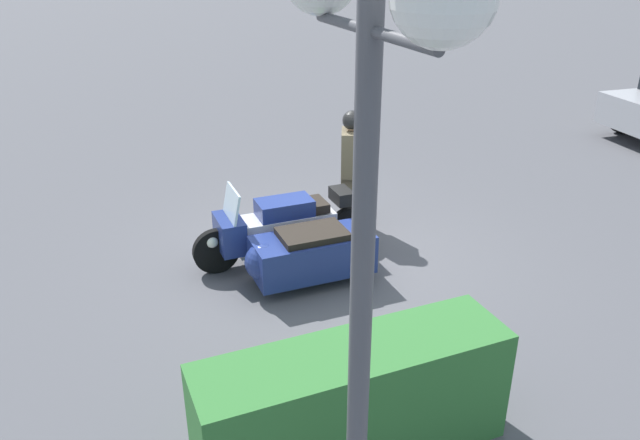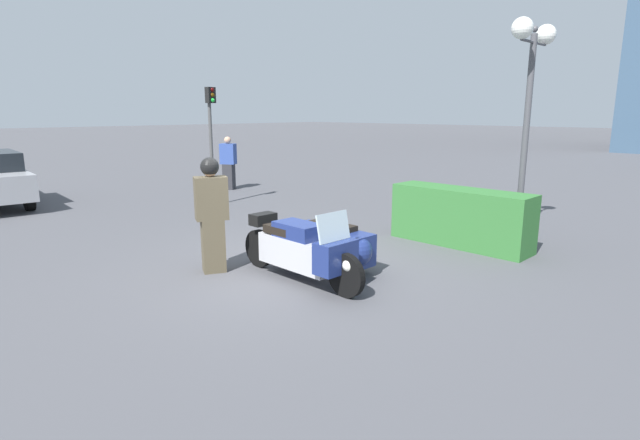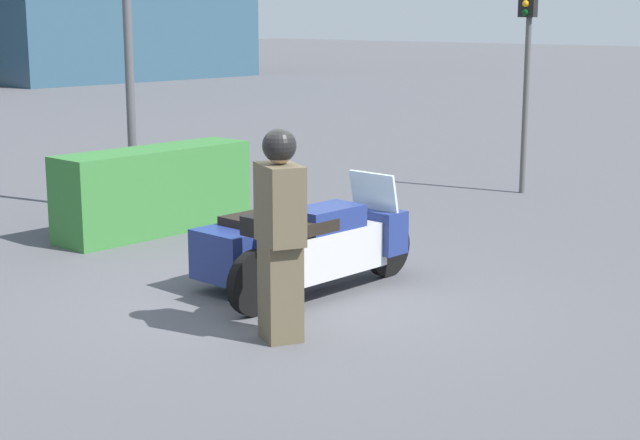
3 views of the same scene
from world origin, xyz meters
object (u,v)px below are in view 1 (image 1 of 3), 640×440
Objects in this scene: police_motorcycle at (293,241)px; officer_rider at (351,167)px; hedge_bush_curbside at (354,403)px; twin_lamp_post at (367,137)px.

officer_rider is (-1.32, -1.03, 0.50)m from police_motorcycle.
hedge_bush_curbside is 3.04m from twin_lamp_post.
police_motorcycle is at bearing 63.33° from officer_rider.
police_motorcycle is at bearing -105.60° from twin_lamp_post.
twin_lamp_post is (0.59, 1.23, 2.72)m from hedge_bush_curbside.
hedge_bush_curbside is 0.65× the size of twin_lamp_post.
officer_rider is 4.63m from hedge_bush_curbside.
hedge_bush_curbside is at bearing 90.38° from officer_rider.
police_motorcycle is 3.22m from hedge_bush_curbside.
hedge_bush_curbside is (1.95, 4.18, -0.42)m from officer_rider.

